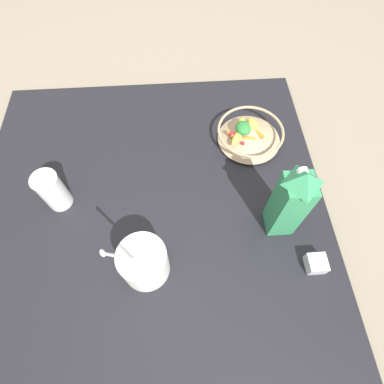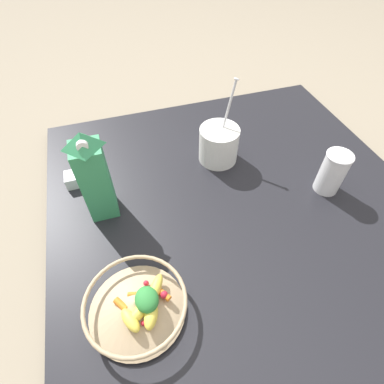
% 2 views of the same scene
% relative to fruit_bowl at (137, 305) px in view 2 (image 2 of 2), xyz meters
% --- Properties ---
extents(ground_plane, '(6.00, 6.00, 0.00)m').
position_rel_fruit_bowl_xyz_m(ground_plane, '(0.36, 0.25, -0.07)').
color(ground_plane, gray).
extents(countertop, '(1.16, 1.16, 0.03)m').
position_rel_fruit_bowl_xyz_m(countertop, '(0.36, 0.25, -0.05)').
color(countertop, black).
rests_on(countertop, ground_plane).
extents(fruit_bowl, '(0.24, 0.24, 0.08)m').
position_rel_fruit_bowl_xyz_m(fruit_bowl, '(0.00, 0.00, 0.00)').
color(fruit_bowl, tan).
rests_on(fruit_bowl, countertop).
extents(milk_carton, '(0.08, 0.08, 0.30)m').
position_rel_fruit_bowl_xyz_m(milk_carton, '(-0.04, 0.34, 0.11)').
color(milk_carton, '#338C59').
rests_on(milk_carton, countertop).
extents(yogurt_tub, '(0.14, 0.14, 0.28)m').
position_rel_fruit_bowl_xyz_m(yogurt_tub, '(0.38, 0.46, 0.03)').
color(yogurt_tub, white).
rests_on(yogurt_tub, countertop).
extents(drinking_cup, '(0.08, 0.08, 0.15)m').
position_rel_fruit_bowl_xyz_m(drinking_cup, '(0.66, 0.21, 0.04)').
color(drinking_cup, white).
rests_on(drinking_cup, countertop).
extents(spice_jar, '(0.06, 0.06, 0.04)m').
position_rel_fruit_bowl_xyz_m(spice_jar, '(-0.12, 0.48, -0.02)').
color(spice_jar, silver).
rests_on(spice_jar, countertop).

